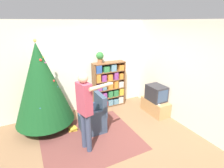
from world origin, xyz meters
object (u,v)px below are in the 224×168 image
(standing_person, at_px, (85,106))
(armchair, at_px, (94,118))
(bookshelf, at_px, (109,85))
(television, at_px, (156,93))
(christmas_tree, at_px, (41,84))
(potted_plant, at_px, (100,57))

(standing_person, bearing_deg, armchair, 132.74)
(standing_person, bearing_deg, bookshelf, 127.25)
(television, bearing_deg, bookshelf, 134.20)
(television, xyz_separation_m, standing_person, (-2.29, -0.58, 0.37))
(christmas_tree, xyz_separation_m, potted_plant, (1.67, 0.40, 0.43))
(christmas_tree, xyz_separation_m, standing_person, (0.66, -1.23, -0.18))
(television, height_order, potted_plant, potted_plant)
(bookshelf, relative_size, standing_person, 0.84)
(bookshelf, xyz_separation_m, armchair, (-0.91, -1.04, -0.36))
(armchair, bearing_deg, christmas_tree, -122.25)
(bookshelf, bearing_deg, potted_plant, 178.20)
(television, distance_m, armchair, 1.94)
(bookshelf, height_order, television, bookshelf)
(bookshelf, relative_size, armchair, 1.53)
(television, height_order, standing_person, standing_person)
(bookshelf, bearing_deg, christmas_tree, -168.62)
(standing_person, height_order, potted_plant, potted_plant)
(television, relative_size, potted_plant, 1.67)
(bookshelf, bearing_deg, standing_person, -128.49)
(television, distance_m, standing_person, 2.39)
(bookshelf, xyz_separation_m, television, (1.01, -1.04, -0.06))
(christmas_tree, distance_m, potted_plant, 1.77)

